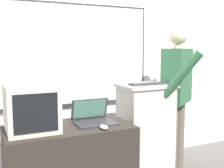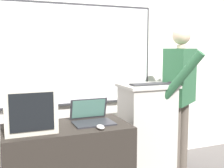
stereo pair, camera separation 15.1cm
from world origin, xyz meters
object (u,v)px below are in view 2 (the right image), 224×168
lectern_podium (147,133)px  person_presenter (180,90)px  crt_monitor (29,106)px  wireless_keyboard (152,84)px  laptop (91,116)px  computer_mouse_by_laptop (100,127)px  computer_mouse_by_keyboard (170,83)px

lectern_podium → person_presenter: 0.61m
crt_monitor → wireless_keyboard: bearing=9.3°
laptop → wireless_keyboard: bearing=14.7°
computer_mouse_by_laptop → lectern_podium: bearing=35.1°
lectern_podium → computer_mouse_by_laptop: (-0.69, -0.48, 0.26)m
person_presenter → laptop: 1.15m
computer_mouse_by_laptop → computer_mouse_by_keyboard: (0.92, 0.41, 0.27)m
lectern_podium → laptop: bearing=-160.8°
wireless_keyboard → computer_mouse_by_keyboard: bearing=-5.0°
lectern_podium → wireless_keyboard: size_ratio=2.28×
computer_mouse_by_keyboard → laptop: bearing=-169.6°
lectern_podium → crt_monitor: crt_monitor is taller
computer_mouse_by_laptop → crt_monitor: 0.59m
laptop → computer_mouse_by_keyboard: size_ratio=3.42×
computer_mouse_by_keyboard → crt_monitor: bearing=-172.7°
lectern_podium → person_presenter: (0.42, 0.02, 0.44)m
computer_mouse_by_keyboard → crt_monitor: (-1.44, -0.19, -0.11)m
person_presenter → crt_monitor: person_presenter is taller
lectern_podium → person_presenter: size_ratio=0.63×
lectern_podium → laptop: lectern_podium is taller
laptop → crt_monitor: 0.54m
crt_monitor → person_presenter: bearing=9.6°
lectern_podium → laptop: 0.79m
lectern_podium → laptop: (-0.69, -0.24, 0.30)m
person_presenter → crt_monitor: bearing=154.6°
person_presenter → laptop: size_ratio=4.82×
lectern_podium → wireless_keyboard: wireless_keyboard is taller
laptop → lectern_podium: bearing=19.2°
crt_monitor → computer_mouse_by_laptop: bearing=-23.5°
computer_mouse_by_keyboard → crt_monitor: 1.46m
wireless_keyboard → computer_mouse_by_laptop: size_ratio=4.57×
person_presenter → computer_mouse_by_laptop: size_ratio=16.49×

